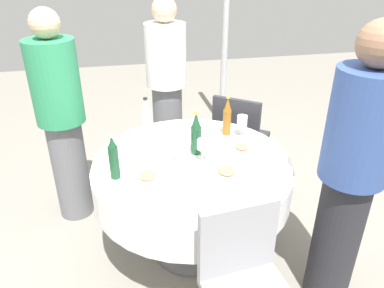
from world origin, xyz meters
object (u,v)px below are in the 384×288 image
bottle_clear_left (146,118)px  wine_glass_inner (202,146)px  dining_table (192,179)px  bottle_dark_green_right (196,135)px  chair_north (245,278)px  chair_front (239,135)px  wine_glass_outer (242,122)px  wine_glass_north (179,150)px  plate_mid (226,173)px  person_left (167,90)px  plate_west (148,178)px  person_near (351,174)px  bottle_dark_green_outer (114,158)px  wine_glass_mid (181,140)px  wine_glass_front (208,127)px  plate_south (189,128)px  bottle_amber_near (227,117)px  plate_far (242,149)px  person_right (61,118)px

bottle_clear_left → wine_glass_inner: bearing=-145.7°
dining_table → bottle_dark_green_right: bottle_dark_green_right is taller
chair_north → chair_front: bearing=-113.9°
wine_glass_outer → wine_glass_north: bearing=121.7°
plate_mid → person_left: 1.28m
plate_mid → plate_west: (0.04, 0.46, -0.00)m
bottle_dark_green_right → person_near: (-0.62, -0.69, -0.00)m
bottle_dark_green_outer → person_near: person_near is taller
bottle_dark_green_right → wine_glass_inner: 0.12m
person_near → chair_north: size_ratio=1.90×
plate_mid → plate_west: size_ratio=1.07×
wine_glass_mid → person_left: bearing=-3.3°
bottle_dark_green_outer → wine_glass_front: (0.36, -0.64, -0.03)m
wine_glass_outer → plate_south: wine_glass_outer is taller
wine_glass_front → bottle_amber_near: bearing=-69.3°
bottle_clear_left → plate_south: bottle_clear_left is taller
wine_glass_outer → plate_mid: (-0.47, 0.25, -0.10)m
dining_table → plate_south: 0.47m
plate_far → plate_south: bearing=34.8°
wine_glass_mid → plate_west: wine_glass_mid is taller
bottle_dark_green_outer → plate_mid: bearing=-99.4°
bottle_dark_green_outer → plate_south: (0.55, -0.55, -0.12)m
wine_glass_front → plate_south: size_ratio=0.59×
wine_glass_front → plate_mid: bearing=179.1°
bottle_clear_left → plate_west: size_ratio=1.21×
person_near → bottle_dark_green_right: bearing=-94.9°
plate_mid → person_near: bearing=-119.4°
wine_glass_outer → chair_north: size_ratio=0.18×
person_left → wine_glass_north: bearing=-94.9°
wine_glass_inner → person_right: person_right is taller
wine_glass_outer → wine_glass_mid: 0.49m
bottle_amber_near → wine_glass_mid: 0.43m
wine_glass_inner → chair_north: (-0.75, -0.03, -0.33)m
plate_mid → person_left: size_ratio=0.16×
wine_glass_outer → chair_north: (-1.03, 0.32, -0.33)m
plate_west → person_near: 1.10m
wine_glass_north → wine_glass_front: size_ratio=1.11×
person_right → person_left: (0.43, -0.84, 0.00)m
dining_table → plate_far: plate_far is taller
wine_glass_north → plate_mid: 0.31m
plate_mid → plate_far: (0.27, -0.19, 0.00)m
chair_north → chair_front: (1.49, -0.47, 0.00)m
bottle_dark_green_outer → wine_glass_mid: bearing=-66.2°
dining_table → plate_mid: (-0.23, -0.16, 0.16)m
plate_west → person_near: size_ratio=0.14×
dining_table → person_left: 1.07m
bottle_clear_left → wine_glass_inner: (-0.43, -0.30, -0.02)m
person_left → plate_west: bearing=-103.7°
bottle_clear_left → wine_glass_outer: (-0.15, -0.65, -0.02)m
wine_glass_north → chair_north: 0.82m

